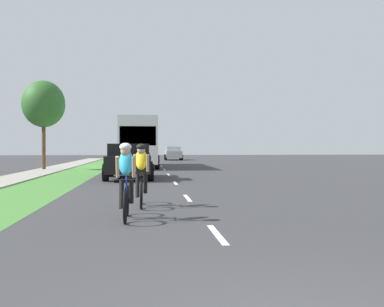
% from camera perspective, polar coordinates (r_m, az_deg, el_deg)
% --- Properties ---
extents(ground_plane, '(120.00, 120.00, 0.00)m').
position_cam_1_polar(ground_plane, '(23.46, -2.78, -2.83)').
color(ground_plane, '#38383A').
extents(grass_verge, '(2.60, 70.00, 0.01)m').
position_cam_1_polar(grass_verge, '(23.74, -15.12, -2.80)').
color(grass_verge, '#478438').
rests_on(grass_verge, ground_plane).
extents(sidewalk_concrete, '(1.96, 70.00, 0.10)m').
position_cam_1_polar(sidewalk_concrete, '(24.22, -20.45, -2.75)').
color(sidewalk_concrete, '#9E998E').
rests_on(sidewalk_concrete, ground_plane).
extents(lane_markings_center, '(0.12, 52.20, 0.01)m').
position_cam_1_polar(lane_markings_center, '(27.45, -3.21, -2.29)').
color(lane_markings_center, white).
rests_on(lane_markings_center, ground_plane).
extents(cyclist_lead, '(0.42, 1.72, 1.58)m').
position_cam_1_polar(cyclist_lead, '(9.52, -8.17, -3.33)').
color(cyclist_lead, black).
rests_on(cyclist_lead, ground_plane).
extents(cyclist_trailing, '(0.42, 1.72, 1.58)m').
position_cam_1_polar(cyclist_trailing, '(11.60, -6.30, -2.58)').
color(cyclist_trailing, black).
rests_on(cyclist_trailing, ground_plane).
extents(pickup_black, '(2.22, 5.10, 1.64)m').
position_cam_1_polar(pickup_black, '(21.69, -7.76, -0.95)').
color(pickup_black, black).
rests_on(pickup_black, ground_plane).
extents(bus_white, '(2.78, 11.60, 3.48)m').
position_cam_1_polar(bus_white, '(34.45, -6.56, 1.63)').
color(bus_white, silver).
rests_on(bus_white, ground_plane).
extents(sedan_silver, '(1.98, 4.30, 1.52)m').
position_cam_1_polar(sedan_silver, '(52.16, -2.33, 0.04)').
color(sedan_silver, '#A5A8AD').
rests_on(sedan_silver, ground_plane).
extents(street_tree_near, '(2.73, 2.73, 5.77)m').
position_cam_1_polar(street_tree_near, '(31.31, -17.91, 5.82)').
color(street_tree_near, brown).
rests_on(street_tree_near, ground_plane).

